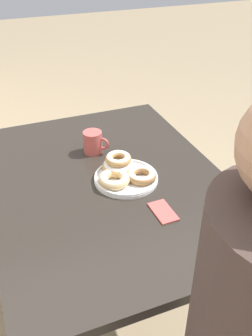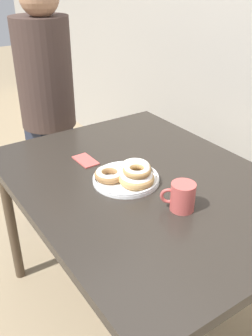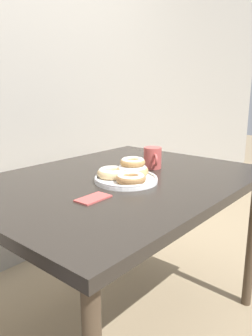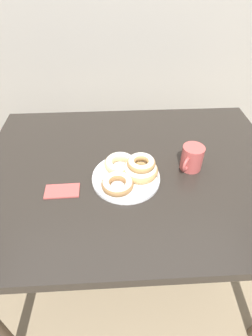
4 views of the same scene
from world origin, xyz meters
The scene contains 5 objects.
ground_plane centered at (0.00, 0.00, 0.00)m, with size 14.00×14.00×0.00m, color #937F60.
dining_table centered at (0.00, 0.20, 0.69)m, with size 1.27×0.95×0.76m.
donut_plate centered at (-0.02, 0.14, 0.80)m, with size 0.29×0.28×0.09m.
coffee_mug centered at (0.23, 0.19, 0.82)m, with size 0.10×0.11×0.10m.
napkin centered at (-0.28, 0.08, 0.77)m, with size 0.13×0.07×0.01m.
Camera 4 is at (-0.07, -0.61, 1.47)m, focal length 28.00 mm.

